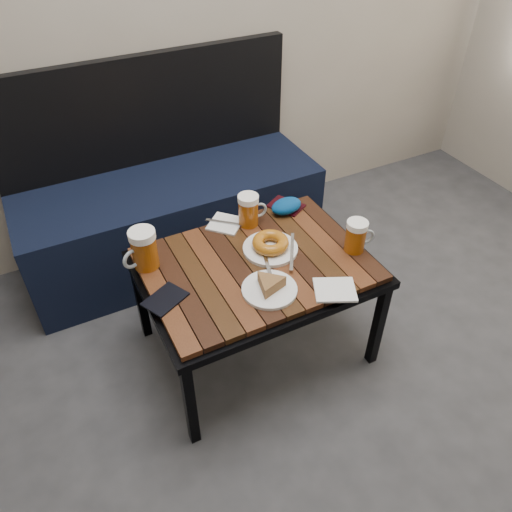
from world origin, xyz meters
name	(u,v)px	position (x,y,z in m)	size (l,w,h in m)	color
bench	(171,210)	(-0.02, 1.76, 0.27)	(1.40, 0.50, 0.95)	black
cafe_table	(256,271)	(0.06, 1.03, 0.43)	(0.84, 0.62, 0.47)	black
beer_mug_left	(144,249)	(-0.30, 1.19, 0.55)	(0.15, 0.12, 0.15)	#8E430B
beer_mug_centre	(249,210)	(0.15, 1.25, 0.54)	(0.12, 0.08, 0.13)	#8E430B
beer_mug_right	(356,236)	(0.43, 0.92, 0.54)	(0.12, 0.09, 0.13)	#8E430B
plate_pie	(270,286)	(0.04, 0.87, 0.49)	(0.19, 0.19, 0.05)	white
plate_bagel	(271,245)	(0.14, 1.06, 0.50)	(0.22, 0.26, 0.06)	white
napkin_left	(225,224)	(0.06, 1.29, 0.48)	(0.17, 0.17, 0.01)	white
napkin_right	(335,290)	(0.24, 0.77, 0.48)	(0.18, 0.17, 0.01)	white
passport_navy	(165,299)	(-0.30, 0.99, 0.48)	(0.10, 0.14, 0.01)	black
passport_burgundy	(286,206)	(0.34, 1.29, 0.48)	(0.10, 0.14, 0.01)	black
knit_pouch	(286,206)	(0.32, 1.25, 0.50)	(0.14, 0.09, 0.06)	navy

